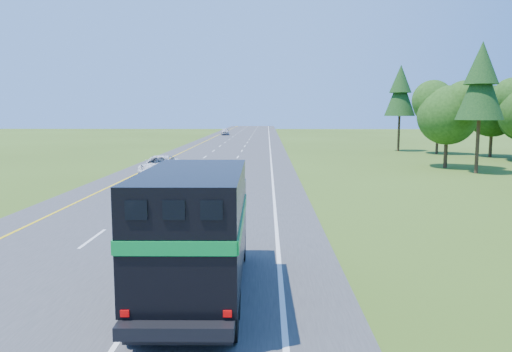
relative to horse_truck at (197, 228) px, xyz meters
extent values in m
cube|color=#38383A|center=(-3.20, 36.05, -1.90)|extent=(15.00, 260.00, 0.04)
cube|color=yellow|center=(-8.70, 36.05, -1.88)|extent=(0.15, 260.00, 0.01)
cube|color=white|center=(2.30, 36.05, -1.88)|extent=(0.15, 260.00, 0.01)
cylinder|color=black|center=(-1.09, 3.20, -1.34)|extent=(0.36, 1.09, 1.09)
cylinder|color=black|center=(0.99, 3.23, -1.34)|extent=(0.36, 1.09, 1.09)
cylinder|color=black|center=(-1.01, -1.55, -1.34)|extent=(0.36, 1.09, 1.09)
cylinder|color=black|center=(1.06, -1.51, -1.34)|extent=(0.36, 1.09, 1.09)
cylinder|color=black|center=(-1.00, -2.73, -1.34)|extent=(0.36, 1.09, 1.09)
cylinder|color=black|center=(1.08, -2.70, -1.34)|extent=(0.36, 1.09, 1.09)
cube|color=black|center=(0.00, 0.05, -1.22)|extent=(2.50, 7.95, 0.28)
cube|color=black|center=(-0.05, 3.12, -0.14)|extent=(2.45, 1.82, 1.88)
cube|color=black|center=(-0.06, 4.03, 0.35)|extent=(2.18, 0.09, 0.59)
cube|color=black|center=(0.01, -0.64, 0.28)|extent=(2.56, 5.77, 2.72)
cube|color=#078B30|center=(0.05, -3.53, 0.41)|extent=(2.47, 0.08, 0.30)
cube|color=#078B30|center=(-1.25, -0.66, 0.41)|extent=(0.13, 5.74, 0.30)
cube|color=#078B30|center=(1.27, -0.62, 0.41)|extent=(0.13, 5.74, 0.30)
cube|color=black|center=(-0.69, -3.54, 1.19)|extent=(0.45, 0.05, 0.40)
cube|color=black|center=(0.05, -3.53, 1.19)|extent=(0.45, 0.05, 0.40)
cube|color=black|center=(0.80, -3.52, 1.19)|extent=(0.45, 0.05, 0.40)
cube|color=black|center=(0.05, -3.41, -1.59)|extent=(2.28, 0.15, 0.10)
cube|color=#B20505|center=(-0.98, -3.54, -0.93)|extent=(0.18, 0.04, 0.14)
cube|color=#B20505|center=(1.09, -3.51, -0.93)|extent=(0.18, 0.04, 0.14)
imported|color=silver|center=(-6.55, 25.76, -1.11)|extent=(2.58, 5.57, 1.55)
imported|color=#B4B4BB|center=(-7.29, 95.63, -1.15)|extent=(2.03, 4.42, 1.47)
camera|label=1|loc=(1.88, -13.10, 3.11)|focal=35.00mm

